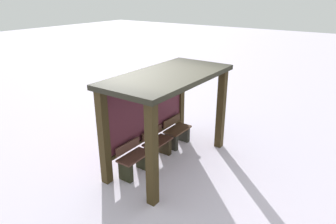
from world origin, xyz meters
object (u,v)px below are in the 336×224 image
(bench_center_inside, at_px, (157,146))
(bench_left_inside, at_px, (134,161))
(bus_shelter, at_px, (163,97))
(bench_right_inside, at_px, (177,134))

(bench_center_inside, bearing_deg, bench_left_inside, -179.99)
(bus_shelter, relative_size, bench_center_inside, 4.13)
(bench_left_inside, bearing_deg, bus_shelter, -11.24)
(bus_shelter, bearing_deg, bench_left_inside, 168.76)
(bus_shelter, distance_m, bench_center_inside, 1.33)
(bench_center_inside, height_order, bench_right_inside, same)
(bus_shelter, height_order, bench_right_inside, bus_shelter)
(bench_center_inside, bearing_deg, bus_shelter, -90.00)
(bench_left_inside, relative_size, bench_center_inside, 1.00)
(bus_shelter, relative_size, bench_left_inside, 4.13)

